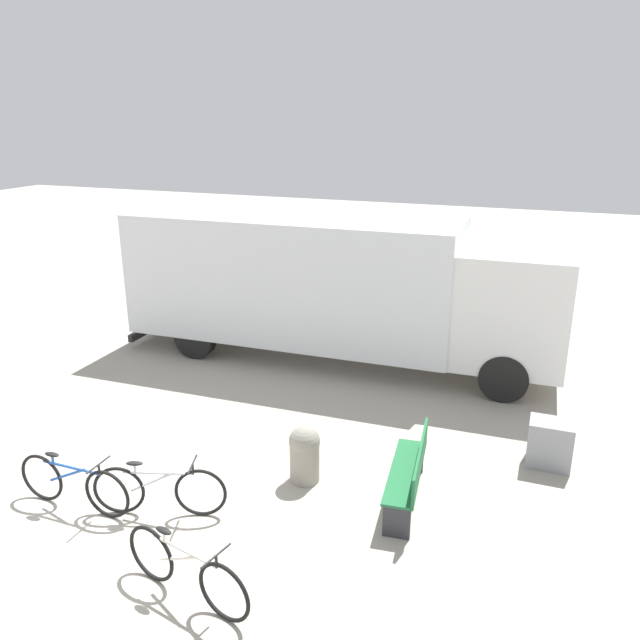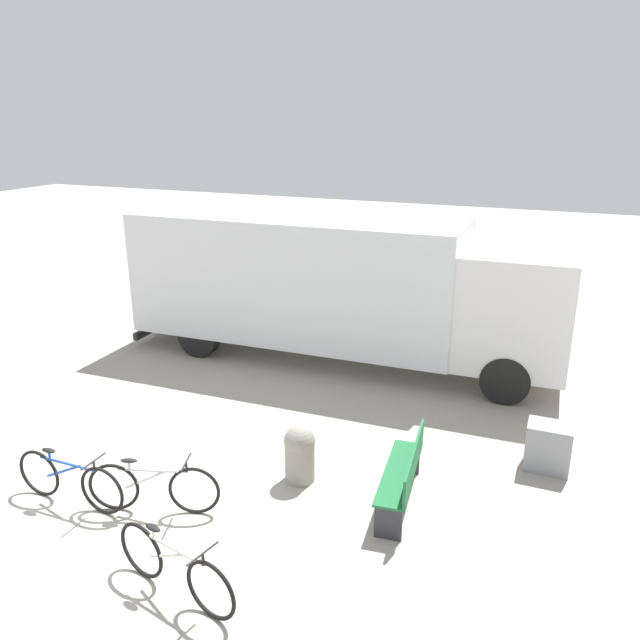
{
  "view_description": "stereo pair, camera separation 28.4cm",
  "coord_description": "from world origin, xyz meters",
  "px_view_note": "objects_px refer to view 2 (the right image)",
  "views": [
    {
      "loc": [
        4.96,
        -5.25,
        4.98
      ],
      "look_at": [
        1.36,
        4.24,
        1.58
      ],
      "focal_mm": 35.0,
      "sensor_mm": 36.0,
      "label": 1
    },
    {
      "loc": [
        5.22,
        -5.15,
        4.98
      ],
      "look_at": [
        1.36,
        4.24,
        1.58
      ],
      "focal_mm": 35.0,
      "sensor_mm": 36.0,
      "label": 2
    }
  ],
  "objects_px": {
    "delivery_truck": "(337,282)",
    "bicycle_near": "(69,480)",
    "bicycle_far": "(174,567)",
    "utility_box": "(548,447)",
    "park_bench": "(405,472)",
    "bollard_near_bench": "(300,452)",
    "bicycle_middle": "(153,487)"
  },
  "relations": [
    {
      "from": "delivery_truck",
      "to": "bicycle_near",
      "type": "height_order",
      "value": "delivery_truck"
    },
    {
      "from": "delivery_truck",
      "to": "bicycle_far",
      "type": "xyz_separation_m",
      "value": [
        0.89,
        -7.18,
        -1.28
      ]
    },
    {
      "from": "bicycle_far",
      "to": "utility_box",
      "type": "xyz_separation_m",
      "value": [
        3.55,
        4.21,
        -0.01
      ]
    },
    {
      "from": "park_bench",
      "to": "bicycle_near",
      "type": "height_order",
      "value": "park_bench"
    },
    {
      "from": "delivery_truck",
      "to": "bicycle_near",
      "type": "relative_size",
      "value": 5.15
    },
    {
      "from": "park_bench",
      "to": "utility_box",
      "type": "xyz_separation_m",
      "value": [
        1.71,
        1.65,
        -0.12
      ]
    },
    {
      "from": "delivery_truck",
      "to": "bicycle_far",
      "type": "distance_m",
      "value": 7.35
    },
    {
      "from": "park_bench",
      "to": "utility_box",
      "type": "height_order",
      "value": "park_bench"
    },
    {
      "from": "bollard_near_bench",
      "to": "delivery_truck",
      "type": "bearing_deg",
      "value": 104.75
    },
    {
      "from": "delivery_truck",
      "to": "bicycle_middle",
      "type": "bearing_deg",
      "value": -93.55
    },
    {
      "from": "bicycle_near",
      "to": "utility_box",
      "type": "bearing_deg",
      "value": 30.12
    },
    {
      "from": "delivery_truck",
      "to": "bicycle_middle",
      "type": "relative_size",
      "value": 5.37
    },
    {
      "from": "utility_box",
      "to": "delivery_truck",
      "type": "bearing_deg",
      "value": 146.2
    },
    {
      "from": "delivery_truck",
      "to": "bicycle_near",
      "type": "xyz_separation_m",
      "value": [
        -1.36,
        -6.31,
        -1.28
      ]
    },
    {
      "from": "bollard_near_bench",
      "to": "bicycle_middle",
      "type": "bearing_deg",
      "value": -136.04
    },
    {
      "from": "bicycle_middle",
      "to": "bicycle_near",
      "type": "bearing_deg",
      "value": 176.47
    },
    {
      "from": "park_bench",
      "to": "bicycle_far",
      "type": "height_order",
      "value": "park_bench"
    },
    {
      "from": "bicycle_far",
      "to": "utility_box",
      "type": "height_order",
      "value": "bicycle_far"
    },
    {
      "from": "bicycle_near",
      "to": "bicycle_middle",
      "type": "relative_size",
      "value": 1.04
    },
    {
      "from": "bicycle_near",
      "to": "bicycle_far",
      "type": "height_order",
      "value": "same"
    },
    {
      "from": "delivery_truck",
      "to": "utility_box",
      "type": "height_order",
      "value": "delivery_truck"
    },
    {
      "from": "park_bench",
      "to": "bollard_near_bench",
      "type": "xyz_separation_m",
      "value": [
        -1.51,
        -0.01,
        -0.03
      ]
    },
    {
      "from": "bicycle_far",
      "to": "bollard_near_bench",
      "type": "xyz_separation_m",
      "value": [
        0.32,
        2.55,
        0.08
      ]
    },
    {
      "from": "delivery_truck",
      "to": "bicycle_far",
      "type": "bearing_deg",
      "value": -84.25
    },
    {
      "from": "bollard_near_bench",
      "to": "utility_box",
      "type": "height_order",
      "value": "bollard_near_bench"
    },
    {
      "from": "bicycle_near",
      "to": "bicycle_middle",
      "type": "bearing_deg",
      "value": 14.48
    },
    {
      "from": "bicycle_middle",
      "to": "bicycle_far",
      "type": "height_order",
      "value": "same"
    },
    {
      "from": "bicycle_far",
      "to": "bicycle_middle",
      "type": "bearing_deg",
      "value": 146.81
    },
    {
      "from": "bicycle_far",
      "to": "bollard_near_bench",
      "type": "relative_size",
      "value": 2.04
    },
    {
      "from": "park_bench",
      "to": "bicycle_near",
      "type": "distance_m",
      "value": 4.43
    },
    {
      "from": "bicycle_middle",
      "to": "bollard_near_bench",
      "type": "xyz_separation_m",
      "value": [
        1.45,
        1.4,
        0.08
      ]
    },
    {
      "from": "bicycle_far",
      "to": "bollard_near_bench",
      "type": "height_order",
      "value": "bollard_near_bench"
    }
  ]
}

